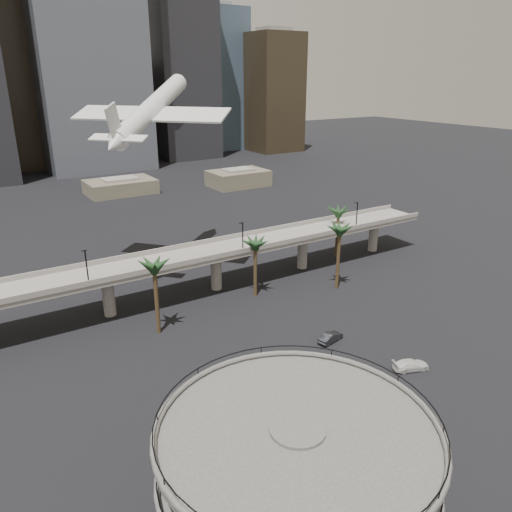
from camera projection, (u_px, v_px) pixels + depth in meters
ground at (368, 488)px, 53.32m from camera, size 700.00×700.00×0.00m
parking_ramp at (295, 493)px, 40.22m from camera, size 22.20×22.20×17.35m
overpass at (164, 266)px, 94.37m from camera, size 130.00×9.30×14.70m
palm_trees at (280, 238)px, 97.82m from camera, size 54.40×18.40×14.00m
low_buildings at (84, 195)px, 168.58m from camera, size 135.00×27.50×6.80m
skyline at (46, 58)px, 216.47m from camera, size 269.00×86.00×130.52m
airborne_jet at (151, 110)px, 99.51m from camera, size 29.30×28.25×14.99m
car_a at (288, 404)px, 65.55m from camera, size 4.40×2.32×1.43m
car_b at (330, 337)px, 82.00m from camera, size 5.12×2.73×1.60m
car_c at (411, 365)px, 74.26m from camera, size 5.90×3.95×1.59m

